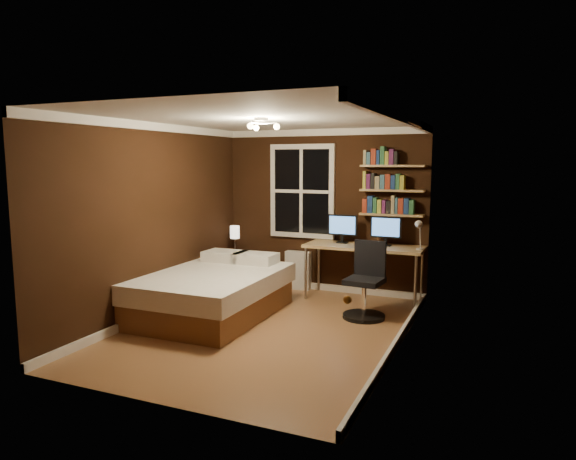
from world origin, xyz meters
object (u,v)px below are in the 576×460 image
at_px(nightstand, 235,270).
at_px(radiator, 298,270).
at_px(bedside_lamp, 235,239).
at_px(monitor_left, 342,229).
at_px(monitor_right, 386,231).
at_px(bed, 213,292).
at_px(desk, 364,249).
at_px(desk_lamp, 419,235).
at_px(office_chair, 366,289).

xyz_separation_m(nightstand, radiator, (0.98, 0.27, 0.02)).
xyz_separation_m(bedside_lamp, monitor_left, (1.75, 0.13, 0.24)).
bearing_deg(monitor_right, bed, -140.36).
xyz_separation_m(bedside_lamp, desk, (2.10, 0.04, -0.03)).
relative_size(nightstand, monitor_right, 1.26).
height_order(bedside_lamp, desk_lamp, desk_lamp).
relative_size(nightstand, bedside_lamp, 1.29).
xyz_separation_m(desk, monitor_right, (0.29, 0.09, 0.27)).
bearing_deg(bedside_lamp, monitor_right, 3.02).
xyz_separation_m(radiator, monitor_left, (0.76, -0.14, 0.72)).
xyz_separation_m(monitor_left, desk_lamp, (1.15, -0.23, 0.01)).
bearing_deg(office_chair, monitor_right, 92.64).
xyz_separation_m(bedside_lamp, monitor_right, (2.40, 0.13, 0.24)).
xyz_separation_m(radiator, office_chair, (1.36, -1.05, 0.07)).
height_order(bed, bedside_lamp, bedside_lamp).
xyz_separation_m(nightstand, monitor_right, (2.40, 0.13, 0.74)).
height_order(monitor_left, office_chair, monitor_left).
height_order(nightstand, radiator, radiator).
bearing_deg(desk, nightstand, -178.88).
bearing_deg(bed, office_chair, 19.88).
distance_m(radiator, monitor_right, 1.59).
bearing_deg(desk, radiator, 168.43).
relative_size(bed, nightstand, 3.78).
distance_m(desk, desk_lamp, 0.86).
height_order(bed, desk_lamp, desk_lamp).
distance_m(radiator, desk_lamp, 2.09).
xyz_separation_m(bed, bedside_lamp, (-0.47, 1.46, 0.47)).
bearing_deg(monitor_right, office_chair, -93.15).
bearing_deg(desk_lamp, nightstand, 178.00).
bearing_deg(radiator, bed, -106.37).
height_order(monitor_right, desk_lamp, desk_lamp).
bearing_deg(bed, desk, 42.44).
bearing_deg(monitor_right, radiator, 174.18).
bearing_deg(monitor_right, desk_lamp, -24.17).
bearing_deg(monitor_left, bed, -128.69).
bearing_deg(bedside_lamp, desk_lamp, -2.00).
height_order(monitor_right, office_chair, monitor_right).
distance_m(monitor_left, desk_lamp, 1.18).
xyz_separation_m(desk, desk_lamp, (0.80, -0.14, 0.28)).
distance_m(radiator, monitor_left, 1.06).
xyz_separation_m(bed, nightstand, (-0.47, 1.46, -0.03)).
distance_m(bedside_lamp, office_chair, 2.50).
bearing_deg(bed, nightstand, 107.62).
relative_size(radiator, office_chair, 0.61).
bearing_deg(radiator, bedside_lamp, -164.64).
relative_size(bedside_lamp, monitor_left, 0.98).
distance_m(bedside_lamp, desk_lamp, 2.92).
relative_size(bed, office_chair, 2.14).
xyz_separation_m(radiator, desk, (1.12, -0.23, 0.45)).
relative_size(monitor_left, desk_lamp, 1.01).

